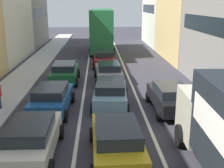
% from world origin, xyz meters
% --- Properties ---
extents(sidewalk_left, '(2.60, 64.00, 0.14)m').
position_xyz_m(sidewalk_left, '(-6.70, 20.00, 0.07)').
color(sidewalk_left, '#AEAEAE').
rests_on(sidewalk_left, ground).
extents(lane_stripe_left, '(0.16, 60.00, 0.01)m').
position_xyz_m(lane_stripe_left, '(-1.70, 20.00, 0.01)').
color(lane_stripe_left, silver).
rests_on(lane_stripe_left, ground).
extents(lane_stripe_right, '(0.16, 60.00, 0.01)m').
position_xyz_m(lane_stripe_right, '(1.70, 20.00, 0.01)').
color(lane_stripe_right, silver).
rests_on(lane_stripe_right, ground).
extents(building_row_right, '(7.20, 43.90, 13.37)m').
position_xyz_m(building_row_right, '(9.90, 23.27, 5.13)').
color(building_row_right, beige).
rests_on(building_row_right, ground).
extents(sedan_centre_lane_second, '(2.16, 4.35, 1.49)m').
position_xyz_m(sedan_centre_lane_second, '(-0.07, 7.03, 0.80)').
color(sedan_centre_lane_second, '#B29319').
rests_on(sedan_centre_lane_second, ground).
extents(wagon_left_lane_second, '(2.08, 4.31, 1.49)m').
position_xyz_m(wagon_left_lane_second, '(-3.34, 7.38, 0.80)').
color(wagon_left_lane_second, beige).
rests_on(wagon_left_lane_second, ground).
extents(hatchback_centre_lane_third, '(2.28, 4.41, 1.49)m').
position_xyz_m(hatchback_centre_lane_third, '(-0.04, 12.99, 0.80)').
color(hatchback_centre_lane_third, '#759EB7').
rests_on(hatchback_centre_lane_third, ground).
extents(sedan_left_lane_third, '(2.21, 4.37, 1.49)m').
position_xyz_m(sedan_left_lane_third, '(-3.27, 12.22, 0.80)').
color(sedan_left_lane_third, '#194C8C').
rests_on(sedan_left_lane_third, ground).
extents(coupe_centre_lane_fourth, '(2.18, 4.36, 1.49)m').
position_xyz_m(coupe_centre_lane_fourth, '(0.05, 18.31, 0.80)').
color(coupe_centre_lane_fourth, gray).
rests_on(coupe_centre_lane_fourth, ground).
extents(sedan_left_lane_fourth, '(2.10, 4.32, 1.49)m').
position_xyz_m(sedan_left_lane_fourth, '(-3.24, 18.41, 0.80)').
color(sedan_left_lane_fourth, '#19592D').
rests_on(sedan_left_lane_fourth, ground).
extents(sedan_centre_lane_fifth, '(2.07, 4.30, 1.49)m').
position_xyz_m(sedan_centre_lane_fifth, '(-0.17, 23.81, 0.80)').
color(sedan_centre_lane_fifth, '#A51E1E').
rests_on(sedan_centre_lane_fifth, ground).
extents(sedan_right_lane_behind_truck, '(2.14, 4.34, 1.49)m').
position_xyz_m(sedan_right_lane_behind_truck, '(3.22, 12.09, 0.80)').
color(sedan_right_lane_behind_truck, black).
rests_on(sedan_right_lane_behind_truck, ground).
extents(bus_mid_queue_primary, '(3.02, 10.57, 5.06)m').
position_xyz_m(bus_mid_queue_primary, '(-0.19, 32.25, 2.83)').
color(bus_mid_queue_primary, '#1E6033').
rests_on(bus_mid_queue_primary, ground).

